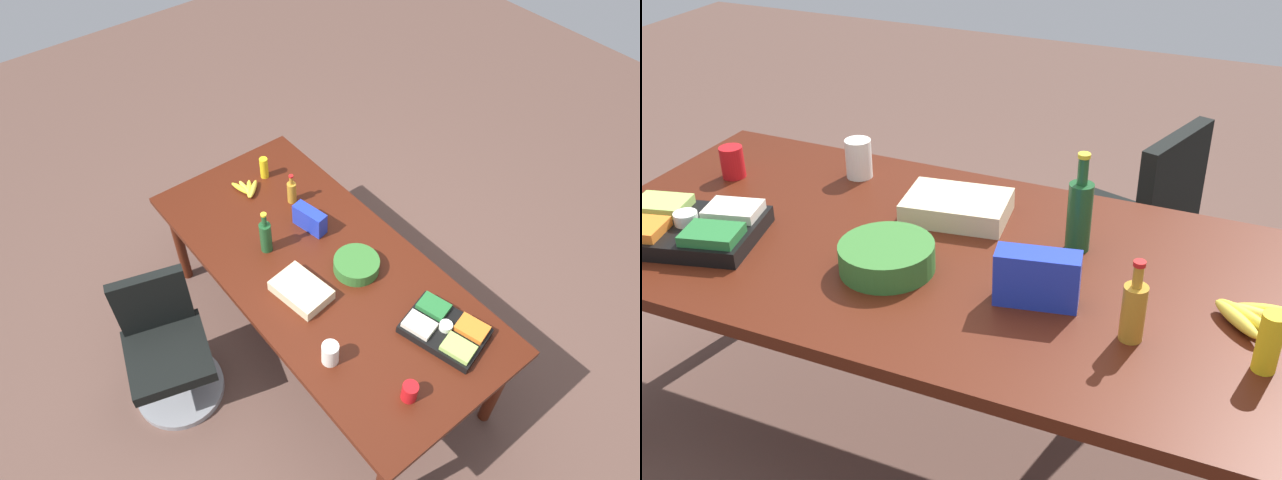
% 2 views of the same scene
% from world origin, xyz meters
% --- Properties ---
extents(ground_plane, '(10.00, 10.00, 0.00)m').
position_xyz_m(ground_plane, '(0.00, 0.00, 0.00)').
color(ground_plane, brown).
extents(conference_table, '(2.31, 1.08, 0.79)m').
position_xyz_m(conference_table, '(0.00, 0.00, 0.72)').
color(conference_table, '#48190C').
rests_on(conference_table, ground).
extents(office_chair, '(0.60, 0.60, 0.91)m').
position_xyz_m(office_chair, '(0.31, 0.94, 0.35)').
color(office_chair, gray).
rests_on(office_chair, ground).
extents(banana_bunch, '(0.21, 0.17, 0.04)m').
position_xyz_m(banana_bunch, '(0.81, -0.01, 0.81)').
color(banana_bunch, yellow).
rests_on(banana_bunch, conference_table).
extents(mayo_jar, '(0.11, 0.11, 0.14)m').
position_xyz_m(mayo_jar, '(-0.52, 0.35, 0.86)').
color(mayo_jar, white).
rests_on(mayo_jar, conference_table).
extents(salad_bowl, '(0.33, 0.33, 0.08)m').
position_xyz_m(salad_bowl, '(-0.14, -0.15, 0.83)').
color(salad_bowl, '#34702D').
rests_on(salad_bowl, conference_table).
extents(wine_bottle, '(0.08, 0.08, 0.30)m').
position_xyz_m(wine_bottle, '(0.31, 0.18, 0.90)').
color(wine_bottle, '#1C4F26').
rests_on(wine_bottle, conference_table).
extents(veggie_tray, '(0.48, 0.40, 0.09)m').
position_xyz_m(veggie_tray, '(-0.76, -0.23, 0.83)').
color(veggie_tray, black).
rests_on(veggie_tray, conference_table).
extents(chip_bag_blue, '(0.23, 0.12, 0.15)m').
position_xyz_m(chip_bag_blue, '(0.30, -0.14, 0.86)').
color(chip_bag_blue, '#1F35BD').
rests_on(chip_bag_blue, conference_table).
extents(sheet_cake, '(0.35, 0.26, 0.07)m').
position_xyz_m(sheet_cake, '(-0.09, 0.22, 0.82)').
color(sheet_cake, beige).
rests_on(sheet_cake, conference_table).
extents(dressing_bottle, '(0.08, 0.08, 0.22)m').
position_xyz_m(dressing_bottle, '(0.56, -0.19, 0.87)').
color(dressing_bottle, '#BC8326').
rests_on(dressing_bottle, conference_table).
extents(mustard_bottle, '(0.06, 0.06, 0.15)m').
position_xyz_m(mustard_bottle, '(0.87, -0.18, 0.87)').
color(mustard_bottle, yellow).
rests_on(mustard_bottle, conference_table).
extents(red_solo_cup, '(0.08, 0.08, 0.11)m').
position_xyz_m(red_solo_cup, '(-0.91, 0.18, 0.84)').
color(red_solo_cup, red).
rests_on(red_solo_cup, conference_table).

